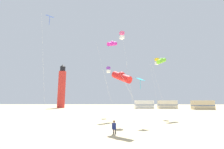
# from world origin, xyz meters

# --- Properties ---
(kite_flyer_standing) EXTENTS (0.37, 0.53, 1.16)m
(kite_flyer_standing) POSITION_xyz_m (1.09, 7.70, 0.61)
(kite_flyer_standing) COLOR navy
(kite_flyer_standing) RESTS_ON ground
(kite_tube_magenta) EXTENTS (3.80, 4.04, 13.74)m
(kite_tube_magenta) POSITION_xyz_m (0.44, 20.44, 13.03)
(kite_tube_magenta) COLOR silver
(kite_tube_magenta) RESTS_ON ground
(kite_tube_scarlet) EXTENTS (3.71, 3.81, 5.90)m
(kite_tube_scarlet) POSITION_xyz_m (1.80, 8.94, 5.20)
(kite_tube_scarlet) COLOR silver
(kite_tube_scarlet) RESTS_ON ground
(kite_diamond_blue) EXTENTS (1.46, 1.35, 13.77)m
(kite_diamond_blue) POSITION_xyz_m (-7.28, 11.72, 12.84)
(kite_diamond_blue) COLOR silver
(kite_diamond_blue) RESTS_ON ground
(kite_box_rainbow) EXTENTS (2.15, 2.15, 13.48)m
(kite_box_rainbow) POSITION_xyz_m (2.12, 16.57, 12.87)
(kite_box_rainbow) COLOR silver
(kite_box_rainbow) RESTS_ON ground
(kite_box_gold) EXTENTS (1.70, 1.70, 10.60)m
(kite_box_gold) POSITION_xyz_m (8.74, 21.97, 10.01)
(kite_box_gold) COLOR silver
(kite_box_gold) RESTS_ON ground
(kite_box_violet) EXTENTS (2.41, 1.82, 9.26)m
(kite_box_violet) POSITION_xyz_m (-0.37, 22.86, 8.67)
(kite_box_violet) COLOR silver
(kite_box_violet) RESTS_ON ground
(kite_tube_lime) EXTENTS (2.95, 2.99, 10.31)m
(kite_tube_lime) POSITION_xyz_m (8.98, 19.91, 9.61)
(kite_tube_lime) COLOR silver
(kite_tube_lime) RESTS_ON ground
(kite_diamond_cyan) EXTENTS (1.98, 1.98, 5.61)m
(kite_diamond_cyan) POSITION_xyz_m (4.10, 12.39, 5.23)
(kite_diamond_cyan) COLOR silver
(kite_diamond_cyan) RESTS_ON ground
(lighthouse_distant) EXTENTS (2.80, 2.80, 16.80)m
(lighthouse_distant) POSITION_xyz_m (-20.19, 52.31, 7.84)
(lighthouse_distant) COLOR red
(lighthouse_distant) RESTS_ON ground
(rv_van_white) EXTENTS (6.61, 2.88, 2.80)m
(rv_van_white) POSITION_xyz_m (10.69, 49.55, 1.39)
(rv_van_white) COLOR white
(rv_van_white) RESTS_ON ground
(rv_van_cream) EXTENTS (6.45, 2.36, 2.80)m
(rv_van_cream) POSITION_xyz_m (18.64, 49.17, 1.39)
(rv_van_cream) COLOR beige
(rv_van_cream) RESTS_ON ground
(rv_van_tan) EXTENTS (6.45, 2.37, 2.80)m
(rv_van_tan) POSITION_xyz_m (28.03, 44.06, 1.39)
(rv_van_tan) COLOR #C6B28C
(rv_van_tan) RESTS_ON ground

